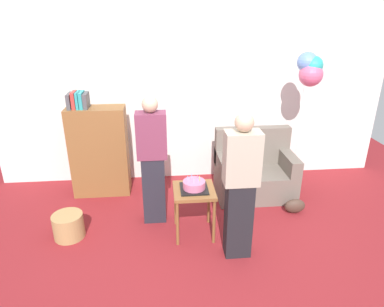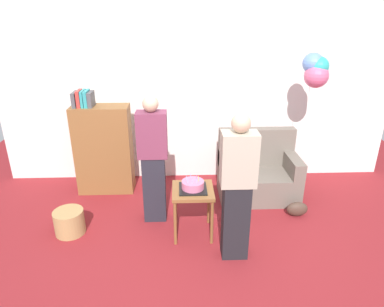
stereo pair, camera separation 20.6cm
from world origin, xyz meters
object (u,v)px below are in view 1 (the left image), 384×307
side_table (194,196)px  wicker_basket (68,226)px  handbag (295,206)px  balloon_bunch (310,69)px  person_blowing_candles (153,161)px  person_holding_cake (240,187)px  couch (254,172)px  bookshelf (99,150)px  birthday_cake (194,185)px

side_table → wicker_basket: bearing=177.5°
handbag → balloon_bunch: size_ratio=0.14×
person_blowing_candles → wicker_basket: person_blowing_candles is taller
person_holding_cake → handbag: 1.41m
person_holding_cake → balloon_bunch: bearing=-101.7°
couch → handbag: 0.75m
person_blowing_candles → wicker_basket: bearing=-146.7°
wicker_basket → bookshelf: bearing=77.4°
person_holding_cake → balloon_bunch: balloon_bunch is taller
couch → person_holding_cake: (-0.54, -1.32, 0.49)m
side_table → person_holding_cake: bearing=-43.8°
balloon_bunch → person_holding_cake: bearing=-131.3°
person_holding_cake → handbag: (0.95, 0.74, -0.73)m
person_blowing_candles → person_holding_cake: bearing=-22.0°
side_table → person_holding_cake: (0.44, -0.42, 0.32)m
handbag → balloon_bunch: 1.84m
side_table → person_blowing_candles: size_ratio=0.37×
person_blowing_candles → handbag: 2.00m
birthday_cake → person_blowing_candles: person_blowing_candles is taller
person_holding_cake → wicker_basket: 2.11m
couch → handbag: (0.42, -0.58, -0.24)m
person_blowing_candles → side_table: bearing=-18.1°
balloon_bunch → person_blowing_candles: bearing=-164.1°
handbag → balloon_bunch: (0.25, 0.62, 1.71)m
side_table → person_blowing_candles: person_blowing_candles is taller
person_holding_cake → couch: bearing=-82.5°
person_blowing_candles → person_holding_cake: (0.91, -0.77, 0.00)m
couch → person_blowing_candles: bearing=-159.0°
birthday_cake → side_table: bearing=-87.0°
bookshelf → couch: bearing=-6.6°
bookshelf → balloon_bunch: (2.89, -0.21, 1.14)m
bookshelf → side_table: (1.25, -1.16, -0.16)m
person_blowing_candles → balloon_bunch: balloon_bunch is taller
person_blowing_candles → person_holding_cake: same height
birthday_cake → wicker_basket: birthday_cake is taller
person_holding_cake → balloon_bunch: 2.07m
birthday_cake → person_holding_cake: 0.63m
balloon_bunch → couch: bearing=-176.1°
birthday_cake → person_holding_cake: person_holding_cake is taller
couch → handbag: bearing=-54.1°
couch → side_table: (-0.98, -0.90, 0.17)m
wicker_basket → handbag: 2.90m
birthday_cake → person_blowing_candles: size_ratio=0.20×
person_holding_cake → birthday_cake: bearing=-14.2°
birthday_cake → handbag: size_ratio=1.14×
person_holding_cake → person_blowing_candles: bearing=-10.4°
bookshelf → wicker_basket: 1.24m
person_blowing_candles → handbag: person_blowing_candles is taller
bookshelf → side_table: bearing=-42.7°
bookshelf → person_blowing_candles: (0.78, -0.81, 0.16)m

